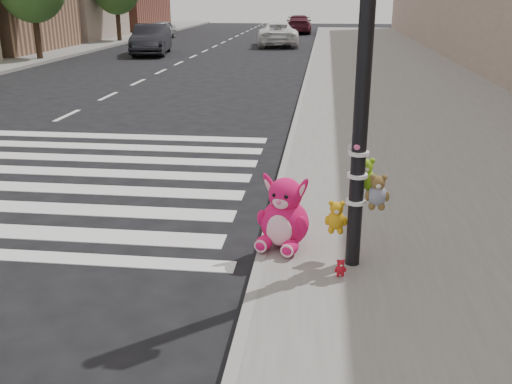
% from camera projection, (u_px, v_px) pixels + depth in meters
% --- Properties ---
extents(ground, '(120.00, 120.00, 0.00)m').
position_uv_depth(ground, '(68.00, 351.00, 5.14)').
color(ground, black).
rests_on(ground, ground).
extents(sidewalk_near, '(7.00, 80.00, 0.14)m').
position_uv_depth(sidewalk_near, '(437.00, 122.00, 13.93)').
color(sidewalk_near, slate).
rests_on(sidewalk_near, ground).
extents(curb_edge, '(0.12, 80.00, 0.15)m').
position_uv_depth(curb_edge, '(296.00, 119.00, 14.32)').
color(curb_edge, gray).
rests_on(curb_edge, ground).
extents(signal_pole, '(0.69, 0.49, 4.00)m').
position_uv_depth(signal_pole, '(362.00, 122.00, 5.97)').
color(signal_pole, black).
rests_on(signal_pole, sidewalk_near).
extents(pink_bunny, '(0.72, 0.79, 0.91)m').
position_uv_depth(pink_bunny, '(284.00, 218.00, 6.81)').
color(pink_bunny, '#E51360').
rests_on(pink_bunny, sidewalk_near).
extents(red_teddy, '(0.15, 0.12, 0.20)m').
position_uv_depth(red_teddy, '(340.00, 268.00, 6.16)').
color(red_teddy, red).
rests_on(red_teddy, sidewalk_near).
extents(car_dark_far, '(2.38, 4.93, 1.56)m').
position_uv_depth(car_dark_far, '(151.00, 39.00, 29.77)').
color(car_dark_far, black).
rests_on(car_dark_far, ground).
extents(car_white_near, '(2.84, 5.31, 1.42)m').
position_uv_depth(car_white_near, '(278.00, 34.00, 34.68)').
color(car_white_near, white).
rests_on(car_white_near, ground).
extents(car_maroon_near, '(2.20, 4.99, 1.42)m').
position_uv_depth(car_maroon_near, '(299.00, 24.00, 45.82)').
color(car_maroon_near, '#4F1625').
rests_on(car_maroon_near, ground).
extents(car_silver_deep, '(1.76, 3.78, 1.25)m').
position_uv_depth(car_silver_deep, '(160.00, 30.00, 40.34)').
color(car_silver_deep, '#B4B5B9').
rests_on(car_silver_deep, ground).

